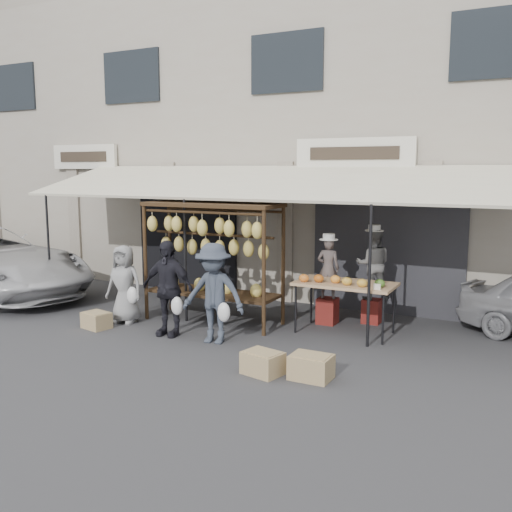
{
  "coord_description": "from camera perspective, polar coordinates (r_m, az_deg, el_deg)",
  "views": [
    {
      "loc": [
        4.92,
        -7.59,
        2.84
      ],
      "look_at": [
        0.35,
        1.4,
        1.3
      ],
      "focal_mm": 40.0,
      "sensor_mm": 36.0,
      "label": 1
    }
  ],
  "objects": [
    {
      "name": "customer_mid",
      "position": [
        9.88,
        -8.83,
        -3.19
      ],
      "size": [
        0.99,
        0.45,
        1.65
      ],
      "primitive_type": "imported",
      "rotation": [
        0.0,
        0.0,
        0.05
      ],
      "color": "black",
      "rests_on": "ground_plane"
    },
    {
      "name": "stool_right",
      "position": [
        10.87,
        11.51,
        -5.41
      ],
      "size": [
        0.34,
        0.34,
        0.45
      ],
      "primitive_type": "cube",
      "rotation": [
        0.0,
        0.0,
        -0.04
      ],
      "color": "maroon",
      "rests_on": "ground_plane"
    },
    {
      "name": "vendor_left",
      "position": [
        10.53,
        7.23,
        -1.22
      ],
      "size": [
        0.45,
        0.34,
        1.12
      ],
      "primitive_type": "imported",
      "rotation": [
        0.0,
        0.0,
        3.33
      ],
      "color": "#574C4A",
      "rests_on": "stool_left"
    },
    {
      "name": "customer_right",
      "position": [
        9.36,
        -4.26,
        -3.75
      ],
      "size": [
        1.14,
        0.75,
        1.66
      ],
      "primitive_type": "imported",
      "rotation": [
        0.0,
        0.0,
        0.13
      ],
      "color": "#373F4C",
      "rests_on": "ground_plane"
    },
    {
      "name": "shophouse",
      "position": [
        14.95,
        7.83,
        11.69
      ],
      "size": [
        24.0,
        6.15,
        7.3
      ],
      "color": "#A0998B",
      "rests_on": "ground_plane"
    },
    {
      "name": "crate_near_a",
      "position": [
        8.1,
        0.68,
        -10.66
      ],
      "size": [
        0.61,
        0.51,
        0.32
      ],
      "primitive_type": "cube",
      "rotation": [
        0.0,
        0.0,
        -0.23
      ],
      "color": "tan",
      "rests_on": "ground_plane"
    },
    {
      "name": "awning",
      "position": [
        11.03,
        0.48,
        7.29
      ],
      "size": [
        10.0,
        2.35,
        2.92
      ],
      "color": "beige",
      "rests_on": "ground_plane"
    },
    {
      "name": "banana_rack",
      "position": [
        10.49,
        -4.51,
        1.69
      ],
      "size": [
        2.6,
        0.9,
        2.24
      ],
      "color": "black",
      "rests_on": "ground_plane"
    },
    {
      "name": "crate_near_b",
      "position": [
        7.96,
        5.54,
        -11.0
      ],
      "size": [
        0.56,
        0.42,
        0.33
      ],
      "primitive_type": "cube",
      "rotation": [
        0.0,
        0.0,
        -0.01
      ],
      "color": "tan",
      "rests_on": "ground_plane"
    },
    {
      "name": "crate_far",
      "position": [
        10.72,
        -15.66,
        -6.21
      ],
      "size": [
        0.55,
        0.46,
        0.29
      ],
      "primitive_type": "cube",
      "rotation": [
        0.0,
        0.0,
        -0.22
      ],
      "color": "tan",
      "rests_on": "ground_plane"
    },
    {
      "name": "vendor_right",
      "position": [
        10.69,
        11.65,
        -0.82
      ],
      "size": [
        0.76,
        0.67,
        1.31
      ],
      "primitive_type": "imported",
      "rotation": [
        0.0,
        0.0,
        3.46
      ],
      "color": "#5B5A59",
      "rests_on": "stool_right"
    },
    {
      "name": "ground_plane",
      "position": [
        9.49,
        -5.81,
        -8.79
      ],
      "size": [
        90.0,
        90.0,
        0.0
      ],
      "primitive_type": "plane",
      "color": "#2D2D30"
    },
    {
      "name": "customer_left",
      "position": [
        10.86,
        -13.02,
        -2.76
      ],
      "size": [
        0.77,
        0.56,
        1.46
      ],
      "primitive_type": "imported",
      "rotation": [
        0.0,
        0.0,
        0.14
      ],
      "color": "gray",
      "rests_on": "ground_plane"
    },
    {
      "name": "stool_left",
      "position": [
        10.69,
        7.15,
        -5.46
      ],
      "size": [
        0.43,
        0.43,
        0.48
      ],
      "primitive_type": "cube",
      "rotation": [
        0.0,
        0.0,
        -0.3
      ],
      "color": "maroon",
      "rests_on": "ground_plane"
    },
    {
      "name": "produce_table",
      "position": [
        9.95,
        8.82,
        -2.84
      ],
      "size": [
        1.7,
        0.9,
        1.04
      ],
      "color": "tan",
      "rests_on": "ground_plane"
    }
  ]
}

